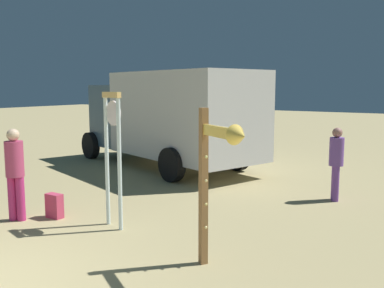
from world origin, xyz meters
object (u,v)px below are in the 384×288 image
backpack (55,206)px  person_distant (336,160)px  arrow_sign (217,164)px  person_near_clock (15,170)px  standing_clock (113,145)px  box_truck_near (171,115)px

backpack → person_distant: 5.87m
arrow_sign → person_near_clock: bearing=179.5°
person_distant → backpack: bearing=-135.3°
person_near_clock → backpack: 0.99m
standing_clock → box_truck_near: 5.74m
arrow_sign → box_truck_near: box_truck_near is taller
arrow_sign → box_truck_near: (-4.88, 5.92, 0.12)m
backpack → person_distant: bearing=44.7°
standing_clock → backpack: 1.82m
standing_clock → person_near_clock: standing_clock is taller
arrow_sign → person_near_clock: size_ratio=1.28×
arrow_sign → box_truck_near: bearing=129.5°
arrow_sign → person_distant: size_ratio=1.37×
standing_clock → box_truck_near: size_ratio=0.34×
backpack → box_truck_near: (-1.11, 5.40, 1.38)m
arrow_sign → backpack: (-3.77, 0.52, -1.25)m
person_near_clock → standing_clock: bearing=20.9°
backpack → person_near_clock: bearing=-134.4°
standing_clock → arrow_sign: bearing=-16.4°
standing_clock → backpack: standing_clock is taller
standing_clock → backpack: bearing=-171.2°
arrow_sign → backpack: arrow_sign is taller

